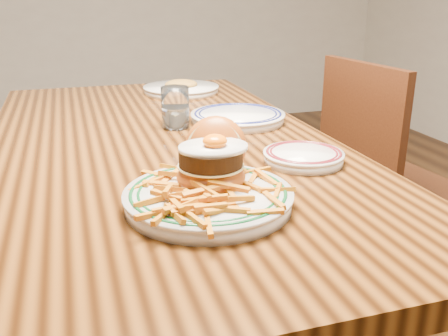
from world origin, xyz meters
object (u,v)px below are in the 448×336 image
object	(u,v)px
main_plate	(210,182)
side_plate	(303,156)
chair_right	(382,178)
table	(162,171)

from	to	relation	value
main_plate	side_plate	bearing A→B (deg)	53.63
main_plate	side_plate	distance (m)	0.30
chair_right	side_plate	distance (m)	0.79
main_plate	side_plate	world-z (taller)	main_plate
main_plate	chair_right	bearing A→B (deg)	61.05
chair_right	main_plate	distance (m)	1.07
chair_right	side_plate	xyz separation A→B (m)	(-0.56, -0.48, 0.29)
table	main_plate	world-z (taller)	main_plate
side_plate	chair_right	bearing A→B (deg)	20.11
side_plate	table	bearing A→B (deg)	113.62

